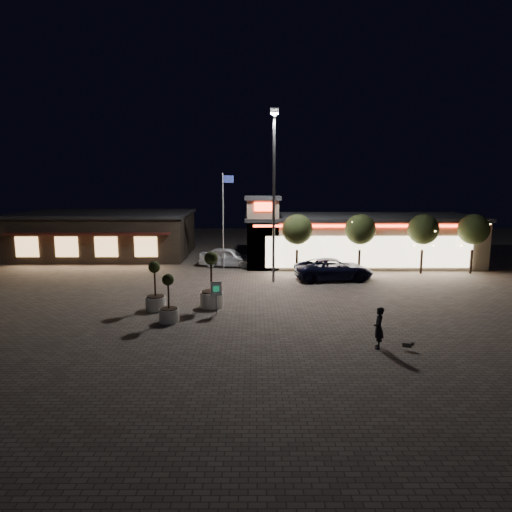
{
  "coord_description": "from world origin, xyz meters",
  "views": [
    {
      "loc": [
        0.61,
        -24.91,
        7.5
      ],
      "look_at": [
        0.71,
        6.0,
        2.28
      ],
      "focal_mm": 32.0,
      "sensor_mm": 36.0,
      "label": 1
    }
  ],
  "objects_px": {
    "valet_sign": "(216,291)",
    "pickup_truck": "(334,269)",
    "pedestrian": "(379,328)",
    "planter_left": "(155,295)",
    "planter_mid": "(169,307)",
    "white_sedan": "(228,257)"
  },
  "relations": [
    {
      "from": "white_sedan",
      "to": "pedestrian",
      "type": "xyz_separation_m",
      "value": [
        7.86,
        -19.4,
        0.11
      ]
    },
    {
      "from": "white_sedan",
      "to": "valet_sign",
      "type": "xyz_separation_m",
      "value": [
        0.17,
        -14.17,
        0.48
      ]
    },
    {
      "from": "planter_mid",
      "to": "valet_sign",
      "type": "relative_size",
      "value": 1.39
    },
    {
      "from": "planter_left",
      "to": "pickup_truck",
      "type": "bearing_deg",
      "value": 34.24
    },
    {
      "from": "planter_left",
      "to": "valet_sign",
      "type": "bearing_deg",
      "value": -13.8
    },
    {
      "from": "pickup_truck",
      "to": "planter_left",
      "type": "bearing_deg",
      "value": 118.02
    },
    {
      "from": "valet_sign",
      "to": "pickup_truck",
      "type": "bearing_deg",
      "value": 47.54
    },
    {
      "from": "pedestrian",
      "to": "planter_left",
      "type": "relative_size",
      "value": 0.66
    },
    {
      "from": "white_sedan",
      "to": "pedestrian",
      "type": "distance_m",
      "value": 20.93
    },
    {
      "from": "pickup_truck",
      "to": "white_sedan",
      "type": "height_order",
      "value": "white_sedan"
    },
    {
      "from": "planter_left",
      "to": "planter_mid",
      "type": "bearing_deg",
      "value": -62.15
    },
    {
      "from": "white_sedan",
      "to": "valet_sign",
      "type": "height_order",
      "value": "valet_sign"
    },
    {
      "from": "valet_sign",
      "to": "white_sedan",
      "type": "bearing_deg",
      "value": 90.69
    },
    {
      "from": "pedestrian",
      "to": "valet_sign",
      "type": "xyz_separation_m",
      "value": [
        -7.69,
        5.23,
        0.37
      ]
    },
    {
      "from": "pickup_truck",
      "to": "white_sedan",
      "type": "xyz_separation_m",
      "value": [
        -8.27,
        5.32,
        0.02
      ]
    },
    {
      "from": "pedestrian",
      "to": "planter_left",
      "type": "height_order",
      "value": "planter_left"
    },
    {
      "from": "planter_mid",
      "to": "white_sedan",
      "type": "bearing_deg",
      "value": 81.84
    },
    {
      "from": "pickup_truck",
      "to": "planter_left",
      "type": "xyz_separation_m",
      "value": [
        -11.7,
        -7.96,
        0.07
      ]
    },
    {
      "from": "pedestrian",
      "to": "valet_sign",
      "type": "height_order",
      "value": "pedestrian"
    },
    {
      "from": "pedestrian",
      "to": "planter_mid",
      "type": "xyz_separation_m",
      "value": [
        -10.09,
        3.84,
        -0.14
      ]
    },
    {
      "from": "pickup_truck",
      "to": "white_sedan",
      "type": "bearing_deg",
      "value": 51.03
    },
    {
      "from": "pickup_truck",
      "to": "white_sedan",
      "type": "distance_m",
      "value": 9.83
    }
  ]
}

